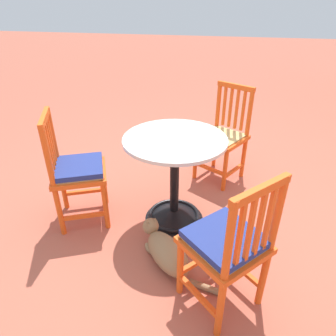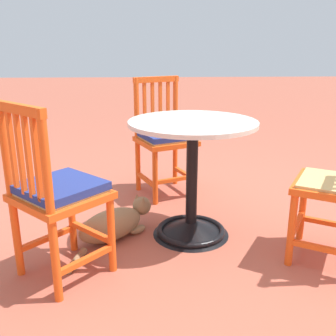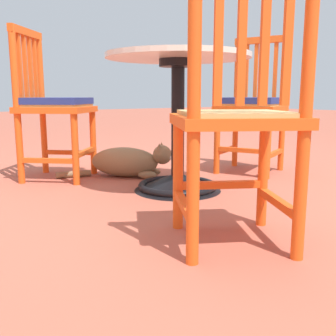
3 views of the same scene
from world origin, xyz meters
The scene contains 5 objects.
ground_plane centered at (0.00, 0.00, 0.00)m, with size 24.00×24.00×0.00m, color #AD5642.
cafe_table centered at (0.11, -0.03, 0.28)m, with size 0.76×0.76×0.73m.
orange_chair_tucked_in centered at (0.25, -0.77, 0.45)m, with size 0.53×0.53×0.91m.
orange_chair_facing_out centered at (0.83, 0.39, 0.45)m, with size 0.57×0.57×0.91m.
tabby_cat centered at (0.58, -0.01, 0.10)m, with size 0.48×0.62×0.23m.
Camera 2 is at (0.36, 2.22, 1.16)m, focal length 41.99 mm.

